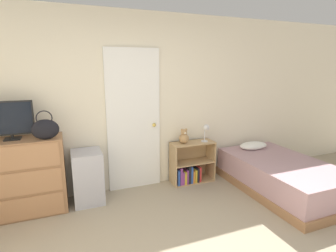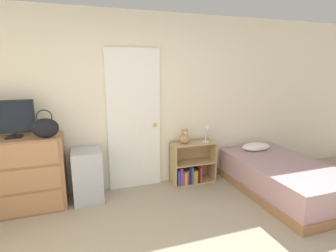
{
  "view_description": "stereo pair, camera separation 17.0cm",
  "coord_description": "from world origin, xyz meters",
  "px_view_note": "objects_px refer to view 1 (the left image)",
  "views": [
    {
      "loc": [
        -0.72,
        -1.43,
        1.78
      ],
      "look_at": [
        0.62,
        1.99,
        0.96
      ],
      "focal_mm": 28.0,
      "sensor_mm": 36.0,
      "label": 1
    },
    {
      "loc": [
        -0.57,
        -1.49,
        1.78
      ],
      "look_at": [
        0.62,
        1.99,
        0.96
      ],
      "focal_mm": 28.0,
      "sensor_mm": 36.0,
      "label": 2
    }
  ],
  "objects_px": {
    "tv": "(10,120)",
    "desk_lamp": "(206,130)",
    "handbag": "(45,129)",
    "bookshelf": "(189,167)",
    "teddy_bear": "(184,137)",
    "dresser": "(18,178)",
    "bed": "(281,175)",
    "storage_bin": "(88,177)"
  },
  "relations": [
    {
      "from": "bed",
      "to": "handbag",
      "type": "bearing_deg",
      "value": 169.84
    },
    {
      "from": "handbag",
      "to": "bookshelf",
      "type": "bearing_deg",
      "value": 5.81
    },
    {
      "from": "handbag",
      "to": "teddy_bear",
      "type": "relative_size",
      "value": 1.49
    },
    {
      "from": "bed",
      "to": "desk_lamp",
      "type": "bearing_deg",
      "value": 140.58
    },
    {
      "from": "teddy_bear",
      "to": "desk_lamp",
      "type": "relative_size",
      "value": 0.84
    },
    {
      "from": "dresser",
      "to": "teddy_bear",
      "type": "relative_size",
      "value": 4.64
    },
    {
      "from": "dresser",
      "to": "bookshelf",
      "type": "xyz_separation_m",
      "value": [
        2.35,
        0.08,
        -0.24
      ]
    },
    {
      "from": "tv",
      "to": "teddy_bear",
      "type": "bearing_deg",
      "value": 1.49
    },
    {
      "from": "tv",
      "to": "bookshelf",
      "type": "relative_size",
      "value": 0.73
    },
    {
      "from": "dresser",
      "to": "bookshelf",
      "type": "distance_m",
      "value": 2.37
    },
    {
      "from": "bookshelf",
      "to": "bed",
      "type": "xyz_separation_m",
      "value": [
        1.13,
        -0.76,
        -0.01
      ]
    },
    {
      "from": "tv",
      "to": "storage_bin",
      "type": "height_order",
      "value": "tv"
    },
    {
      "from": "tv",
      "to": "desk_lamp",
      "type": "bearing_deg",
      "value": 0.39
    },
    {
      "from": "tv",
      "to": "storage_bin",
      "type": "bearing_deg",
      "value": -0.59
    },
    {
      "from": "handbag",
      "to": "bed",
      "type": "distance_m",
      "value": 3.28
    },
    {
      "from": "teddy_bear",
      "to": "dresser",
      "type": "bearing_deg",
      "value": -178.03
    },
    {
      "from": "teddy_bear",
      "to": "bed",
      "type": "bearing_deg",
      "value": -31.65
    },
    {
      "from": "bookshelf",
      "to": "storage_bin",
      "type": "bearing_deg",
      "value": -177.43
    },
    {
      "from": "dresser",
      "to": "storage_bin",
      "type": "bearing_deg",
      "value": 0.73
    },
    {
      "from": "handbag",
      "to": "desk_lamp",
      "type": "height_order",
      "value": "handbag"
    },
    {
      "from": "tv",
      "to": "teddy_bear",
      "type": "height_order",
      "value": "tv"
    },
    {
      "from": "dresser",
      "to": "desk_lamp",
      "type": "height_order",
      "value": "dresser"
    },
    {
      "from": "handbag",
      "to": "bookshelf",
      "type": "height_order",
      "value": "handbag"
    },
    {
      "from": "dresser",
      "to": "bookshelf",
      "type": "height_order",
      "value": "dresser"
    },
    {
      "from": "tv",
      "to": "bed",
      "type": "bearing_deg",
      "value": -11.36
    },
    {
      "from": "storage_bin",
      "to": "desk_lamp",
      "type": "height_order",
      "value": "desk_lamp"
    },
    {
      "from": "handbag",
      "to": "dresser",
      "type": "bearing_deg",
      "value": 161.35
    },
    {
      "from": "tv",
      "to": "handbag",
      "type": "height_order",
      "value": "tv"
    },
    {
      "from": "bookshelf",
      "to": "teddy_bear",
      "type": "distance_m",
      "value": 0.52
    },
    {
      "from": "desk_lamp",
      "to": "handbag",
      "type": "bearing_deg",
      "value": -175.93
    },
    {
      "from": "storage_bin",
      "to": "bed",
      "type": "xyz_separation_m",
      "value": [
        2.68,
        -0.69,
        -0.12
      ]
    },
    {
      "from": "bookshelf",
      "to": "dresser",
      "type": "bearing_deg",
      "value": -178.07
    },
    {
      "from": "storage_bin",
      "to": "dresser",
      "type": "bearing_deg",
      "value": -179.27
    },
    {
      "from": "dresser",
      "to": "tv",
      "type": "distance_m",
      "value": 0.71
    },
    {
      "from": "storage_bin",
      "to": "teddy_bear",
      "type": "height_order",
      "value": "teddy_bear"
    },
    {
      "from": "handbag",
      "to": "bookshelf",
      "type": "distance_m",
      "value": 2.17
    },
    {
      "from": "dresser",
      "to": "bed",
      "type": "bearing_deg",
      "value": -11.08
    },
    {
      "from": "desk_lamp",
      "to": "bookshelf",
      "type": "bearing_deg",
      "value": 170.5
    },
    {
      "from": "bookshelf",
      "to": "desk_lamp",
      "type": "relative_size",
      "value": 2.48
    },
    {
      "from": "storage_bin",
      "to": "bookshelf",
      "type": "height_order",
      "value": "storage_bin"
    },
    {
      "from": "handbag",
      "to": "teddy_bear",
      "type": "bearing_deg",
      "value": 6.06
    },
    {
      "from": "tv",
      "to": "bed",
      "type": "relative_size",
      "value": 0.27
    }
  ]
}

